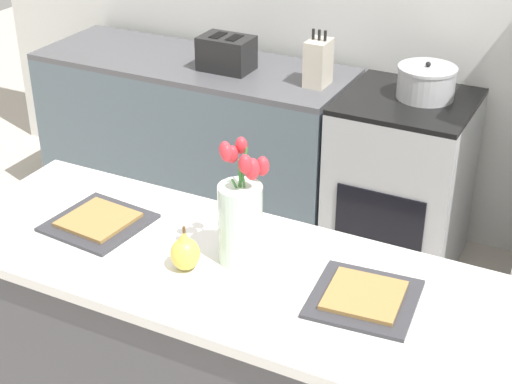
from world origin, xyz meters
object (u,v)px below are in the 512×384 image
at_px(knife_block, 318,63).
at_px(toaster, 226,53).
at_px(pear_figurine, 185,252).
at_px(plate_setting_left, 98,222).
at_px(stove_range, 400,184).
at_px(flower_vase, 241,216).
at_px(plate_setting_right, 364,297).
at_px(cooking_pot, 426,82).

bearing_deg(knife_block, toaster, -179.04).
bearing_deg(pear_figurine, plate_setting_left, 167.04).
height_order(stove_range, knife_block, knife_block).
bearing_deg(knife_block, flower_vase, -75.39).
distance_m(plate_setting_left, toaster, 1.60).
xyz_separation_m(plate_setting_left, plate_setting_right, (0.92, 0.00, 0.00)).
bearing_deg(plate_setting_right, cooking_pot, 100.37).
relative_size(flower_vase, pear_figurine, 2.80).
distance_m(flower_vase, toaster, 1.77).
distance_m(pear_figurine, plate_setting_left, 0.40).
height_order(stove_range, flower_vase, flower_vase).
bearing_deg(stove_range, plate_setting_left, -109.45).
distance_m(plate_setting_right, cooking_pot, 1.66).
relative_size(flower_vase, plate_setting_left, 1.29).
xyz_separation_m(pear_figurine, cooking_pot, (0.23, 1.72, -0.00)).
height_order(plate_setting_left, plate_setting_right, same).
bearing_deg(stove_range, knife_block, -177.17).
bearing_deg(knife_block, pear_figurine, -80.54).
xyz_separation_m(stove_range, flower_vase, (-0.05, -1.56, 0.62)).
bearing_deg(flower_vase, stove_range, 88.32).
distance_m(pear_figurine, cooking_pot, 1.74).
height_order(flower_vase, toaster, flower_vase).
bearing_deg(flower_vase, plate_setting_right, -3.93).
bearing_deg(toaster, stove_range, 1.85).
distance_m(plate_setting_right, toaster, 2.02).
xyz_separation_m(flower_vase, knife_block, (-0.40, 1.53, -0.06)).
bearing_deg(plate_setting_left, plate_setting_right, 0.00).
relative_size(plate_setting_right, cooking_pot, 1.16).
xyz_separation_m(plate_setting_right, knife_block, (-0.80, 1.56, 0.08)).
relative_size(pear_figurine, toaster, 0.52).
bearing_deg(knife_block, stove_range, 2.83).
height_order(plate_setting_right, toaster, toaster).
bearing_deg(plate_setting_left, pear_figurine, -12.96).
bearing_deg(cooking_pot, plate_setting_right, -79.63).
bearing_deg(stove_range, flower_vase, -91.68).
height_order(pear_figurine, knife_block, knife_block).
bearing_deg(plate_setting_left, flower_vase, 3.10).
distance_m(pear_figurine, toaster, 1.81).
relative_size(plate_setting_left, toaster, 1.12).
relative_size(stove_range, plate_setting_left, 2.81).
relative_size(pear_figurine, plate_setting_right, 0.46).
xyz_separation_m(plate_setting_right, toaster, (-1.30, 1.55, 0.05)).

